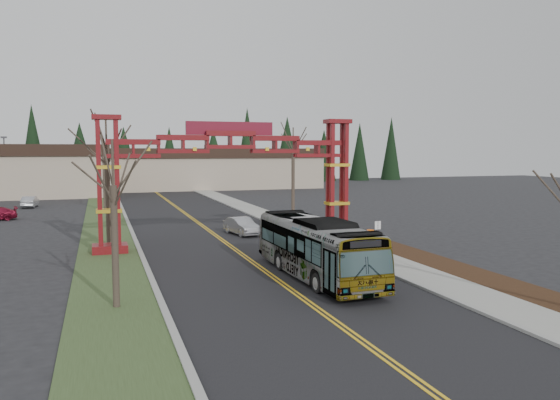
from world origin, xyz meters
name	(u,v)px	position (x,y,z in m)	size (l,w,h in m)	color
ground	(339,325)	(0.00, 0.00, 0.00)	(200.00, 200.00, 0.00)	black
road	(211,232)	(0.00, 25.00, 0.01)	(12.00, 110.00, 0.02)	black
lane_line_left	(210,232)	(-0.12, 25.00, 0.03)	(0.12, 100.00, 0.01)	yellow
lane_line_right	(213,232)	(0.12, 25.00, 0.03)	(0.12, 100.00, 0.01)	yellow
curb_right	(283,228)	(6.15, 25.00, 0.07)	(0.30, 110.00, 0.15)	#989893
sidewalk_right	(299,227)	(7.60, 25.00, 0.08)	(2.60, 110.00, 0.14)	gray
landscape_strip	(423,258)	(10.20, 10.00, 0.06)	(2.60, 50.00, 0.12)	black
grass_median	(108,237)	(-8.00, 25.00, 0.04)	(4.00, 110.00, 0.08)	#374924
curb_left	(133,235)	(-6.15, 25.00, 0.07)	(0.30, 110.00, 0.15)	#989893
gateway_arch	(230,160)	(0.00, 18.00, 5.98)	(18.20, 1.60, 8.90)	maroon
retail_building_east	(206,168)	(10.00, 79.95, 3.51)	(38.00, 20.30, 7.00)	#B9A48D
conifer_treeline	(145,151)	(0.25, 92.00, 6.49)	(116.10, 5.60, 13.00)	black
transit_bus	(316,248)	(2.11, 7.62, 1.58)	(2.65, 11.33, 3.16)	#B0B2B8
silver_sedan	(242,226)	(2.08, 23.04, 0.69)	(1.45, 4.17, 1.37)	#A5A8AD
parked_car_far_a	(30,202)	(-16.31, 51.07, 0.66)	(1.40, 4.01, 1.32)	#B2B5BB
bare_tree_median_near	(113,187)	(-8.00, 5.04, 5.17)	(2.88, 2.88, 7.10)	#382D26
bare_tree_median_mid	(107,150)	(-8.00, 21.05, 6.70)	(3.51, 3.51, 9.06)	#382D26
bare_tree_median_far	(104,158)	(-8.00, 43.25, 5.83)	(3.19, 3.19, 7.97)	#382D26
bare_tree_right_far	(293,150)	(10.00, 33.09, 6.65)	(3.39, 3.39, 8.94)	#382D26
light_pole_far	(5,164)	(-20.32, 61.49, 4.91)	(0.74, 0.37, 8.50)	#3F3F44
street_sign	(378,230)	(8.82, 13.25, 1.45)	(0.46, 0.09, 2.01)	#3F3F44
barrel_south	(370,237)	(9.73, 16.00, 0.51)	(0.55, 0.55, 1.01)	#F9610D
barrel_mid	(342,229)	(9.46, 20.23, 0.53)	(0.57, 0.57, 1.06)	#F9610D
barrel_north	(325,224)	(9.23, 23.15, 0.54)	(0.58, 0.58, 1.07)	#F9610D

